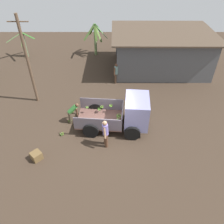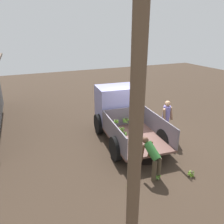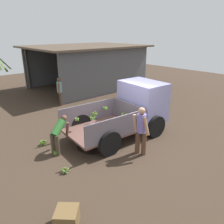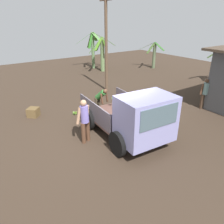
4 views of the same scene
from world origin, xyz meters
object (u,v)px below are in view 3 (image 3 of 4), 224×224
object	(u,v)px
banana_bunch_on_ground_0	(56,152)
person_bystander_near_shed	(60,90)
cargo_truck	(135,106)
person_worker_loading	(58,132)
banana_bunch_on_ground_2	(43,142)
person_foreground_visitor	(141,129)
banana_bunch_on_ground_1	(65,170)
wooden_crate_0	(67,218)

from	to	relation	value
banana_bunch_on_ground_0	person_bystander_near_shed	bearing A→B (deg)	58.97
cargo_truck	person_bystander_near_shed	distance (m)	5.35
person_worker_loading	banana_bunch_on_ground_2	size ratio (longest dim) A/B	4.84
person_foreground_visitor	banana_bunch_on_ground_0	xyz separation A→B (m)	(-2.26, 1.93, -0.85)
cargo_truck	banana_bunch_on_ground_2	bearing A→B (deg)	163.83
cargo_truck	banana_bunch_on_ground_0	xyz separation A→B (m)	(-3.60, 0.42, -0.99)
banana_bunch_on_ground_2	person_foreground_visitor	bearing A→B (deg)	-51.65
cargo_truck	person_bystander_near_shed	bearing A→B (deg)	101.99
person_bystander_near_shed	banana_bunch_on_ground_1	xyz separation A→B (m)	(-3.26, -6.01, -0.81)
banana_bunch_on_ground_2	banana_bunch_on_ground_0	bearing A→B (deg)	-87.73
banana_bunch_on_ground_0	banana_bunch_on_ground_1	xyz separation A→B (m)	(-0.32, -1.13, -0.01)
person_worker_loading	banana_bunch_on_ground_1	world-z (taller)	person_worker_loading
banana_bunch_on_ground_1	person_bystander_near_shed	bearing A→B (deg)	61.55
person_bystander_near_shed	wooden_crate_0	world-z (taller)	person_bystander_near_shed
person_bystander_near_shed	banana_bunch_on_ground_0	xyz separation A→B (m)	(-2.94, -4.88, -0.79)
cargo_truck	person_foreground_visitor	distance (m)	2.02
person_bystander_near_shed	wooden_crate_0	xyz separation A→B (m)	(-4.24, -7.77, -0.69)
person_bystander_near_shed	banana_bunch_on_ground_2	world-z (taller)	person_bystander_near_shed
person_foreground_visitor	banana_bunch_on_ground_0	size ratio (longest dim) A/B	7.05
person_foreground_visitor	cargo_truck	bearing A→B (deg)	-148.40
person_worker_loading	banana_bunch_on_ground_0	bearing A→B (deg)	-169.27
cargo_truck	banana_bunch_on_ground_1	distance (m)	4.11
wooden_crate_0	person_foreground_visitor	bearing A→B (deg)	15.09
person_worker_loading	person_foreground_visitor	bearing A→B (deg)	-60.96
person_worker_loading	person_bystander_near_shed	world-z (taller)	person_bystander_near_shed
cargo_truck	person_worker_loading	world-z (taller)	cargo_truck
person_foreground_visitor	banana_bunch_on_ground_0	distance (m)	3.09
person_foreground_visitor	person_worker_loading	bearing A→B (deg)	-61.24
cargo_truck	banana_bunch_on_ground_1	bearing A→B (deg)	-164.97
person_foreground_visitor	person_worker_loading	size ratio (longest dim) A/B	1.33
person_foreground_visitor	banana_bunch_on_ground_1	bearing A→B (deg)	-33.96
person_foreground_visitor	wooden_crate_0	xyz separation A→B (m)	(-3.56, -0.96, -0.75)
cargo_truck	person_foreground_visitor	size ratio (longest dim) A/B	2.47
person_worker_loading	person_bystander_near_shed	distance (m)	5.51
banana_bunch_on_ground_1	wooden_crate_0	size ratio (longest dim) A/B	0.50
person_bystander_near_shed	wooden_crate_0	distance (m)	8.88
person_worker_loading	banana_bunch_on_ground_1	distance (m)	1.49
cargo_truck	person_worker_loading	size ratio (longest dim) A/B	3.28
wooden_crate_0	banana_bunch_on_ground_0	bearing A→B (deg)	65.75
banana_bunch_on_ground_0	banana_bunch_on_ground_2	xyz separation A→B (m)	(-0.04, 0.97, 0.00)
person_foreground_visitor	person_bystander_near_shed	size ratio (longest dim) A/B	1.07
wooden_crate_0	person_worker_loading	bearing A→B (deg)	63.40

